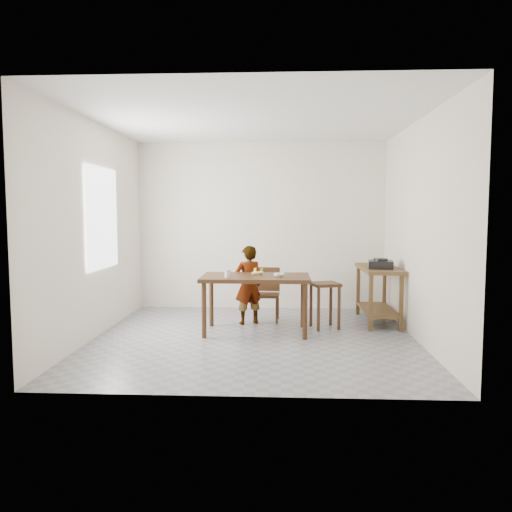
{
  "coord_description": "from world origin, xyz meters",
  "views": [
    {
      "loc": [
        0.33,
        -6.13,
        1.57
      ],
      "look_at": [
        0.0,
        0.4,
        1.0
      ],
      "focal_mm": 35.0,
      "sensor_mm": 36.0,
      "label": 1
    }
  ],
  "objects_px": {
    "dining_table": "(256,304)",
    "stool": "(325,305)",
    "dining_chair": "(266,295)",
    "child": "(248,285)",
    "prep_counter": "(378,295)"
  },
  "relations": [
    {
      "from": "dining_table",
      "to": "stool",
      "type": "height_order",
      "value": "dining_table"
    },
    {
      "from": "dining_table",
      "to": "dining_chair",
      "type": "xyz_separation_m",
      "value": [
        0.12,
        0.7,
        0.01
      ]
    },
    {
      "from": "child",
      "to": "stool",
      "type": "bearing_deg",
      "value": 144.0
    },
    {
      "from": "prep_counter",
      "to": "stool",
      "type": "relative_size",
      "value": 1.92
    },
    {
      "from": "dining_table",
      "to": "prep_counter",
      "type": "xyz_separation_m",
      "value": [
        1.72,
        0.7,
        0.03
      ]
    },
    {
      "from": "dining_chair",
      "to": "child",
      "type": "bearing_deg",
      "value": -140.35
    },
    {
      "from": "dining_table",
      "to": "prep_counter",
      "type": "distance_m",
      "value": 1.86
    },
    {
      "from": "dining_chair",
      "to": "dining_table",
      "type": "bearing_deg",
      "value": -96.85
    },
    {
      "from": "prep_counter",
      "to": "stool",
      "type": "height_order",
      "value": "prep_counter"
    },
    {
      "from": "dining_table",
      "to": "stool",
      "type": "bearing_deg",
      "value": 17.53
    },
    {
      "from": "child",
      "to": "dining_chair",
      "type": "xyz_separation_m",
      "value": [
        0.25,
        0.19,
        -0.17
      ]
    },
    {
      "from": "dining_table",
      "to": "stool",
      "type": "relative_size",
      "value": 2.24
    },
    {
      "from": "dining_table",
      "to": "dining_chair",
      "type": "height_order",
      "value": "dining_chair"
    },
    {
      "from": "child",
      "to": "dining_table",
      "type": "bearing_deg",
      "value": 80.06
    },
    {
      "from": "prep_counter",
      "to": "stool",
      "type": "bearing_deg",
      "value": -152.82
    }
  ]
}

